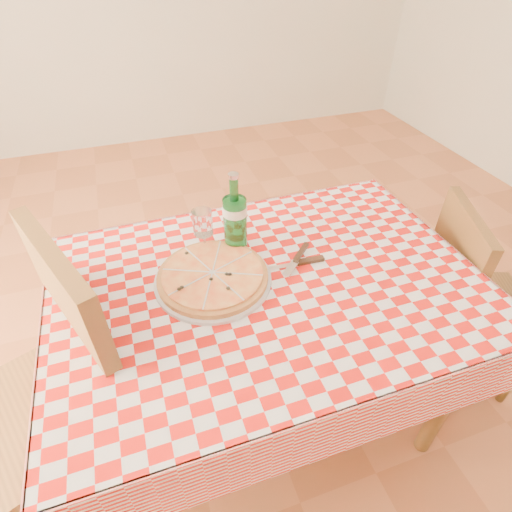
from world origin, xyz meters
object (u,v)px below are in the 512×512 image
at_px(pizza_plate, 213,276).
at_px(wine_glass, 204,232).
at_px(dining_table, 268,304).
at_px(chair_far, 57,380).
at_px(chair_near, 467,292).
at_px(water_bottle, 235,214).

relative_size(pizza_plate, wine_glass, 2.21).
bearing_deg(dining_table, chair_far, -178.68).
distance_m(dining_table, chair_near, 0.84).
height_order(dining_table, chair_far, chair_far).
xyz_separation_m(chair_near, water_bottle, (-0.87, 0.23, 0.41)).
bearing_deg(pizza_plate, dining_table, -19.38).
height_order(chair_far, water_bottle, water_bottle).
relative_size(dining_table, water_bottle, 4.27).
bearing_deg(chair_far, water_bottle, 175.76).
height_order(chair_far, pizza_plate, chair_far).
relative_size(chair_near, water_bottle, 3.02).
bearing_deg(wine_glass, pizza_plate, -94.09).
bearing_deg(chair_far, dining_table, 158.80).
xyz_separation_m(chair_far, water_bottle, (0.61, 0.20, 0.32)).
xyz_separation_m(pizza_plate, water_bottle, (0.11, 0.13, 0.12)).
distance_m(dining_table, wine_glass, 0.31).
distance_m(chair_near, wine_glass, 1.06).
height_order(chair_near, pizza_plate, chair_near).
xyz_separation_m(dining_table, chair_far, (-0.66, -0.02, -0.08)).
relative_size(dining_table, chair_far, 1.19).
bearing_deg(wine_glass, chair_near, -14.07).
xyz_separation_m(chair_far, pizza_plate, (0.50, 0.07, 0.20)).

